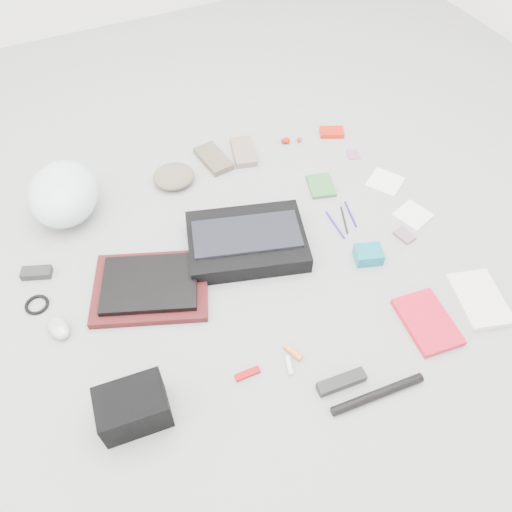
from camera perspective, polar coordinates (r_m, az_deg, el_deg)
name	(u,v)px	position (r m, az deg, el deg)	size (l,w,h in m)	color
ground_plane	(256,265)	(1.83, 0.00, -0.98)	(4.00, 4.00, 0.00)	gray
messenger_bag	(247,241)	(1.85, -1.06, 1.68)	(0.43, 0.31, 0.07)	black
bag_flap	(247,234)	(1.82, -1.08, 2.52)	(0.39, 0.18, 0.01)	black
laptop_sleeve	(151,287)	(1.79, -11.93, -3.53)	(0.40, 0.30, 0.03)	#451213
laptop	(150,283)	(1.77, -12.06, -3.07)	(0.33, 0.24, 0.02)	black
bike_helmet	(64,193)	(2.07, -21.13, 6.68)	(0.26, 0.33, 0.20)	#CEEFF0
beanie	(174,176)	(2.14, -9.39, 8.98)	(0.17, 0.16, 0.06)	#6E644F
mitten_left	(213,159)	(2.23, -4.88, 11.03)	(0.10, 0.19, 0.03)	brown
mitten_right	(244,152)	(2.25, -1.43, 11.83)	(0.09, 0.18, 0.03)	gray
power_brick	(37,273)	(1.95, -23.79, -1.76)	(0.10, 0.05, 0.03)	black
cable_coil	(37,305)	(1.88, -23.76, -5.11)	(0.08, 0.08, 0.01)	black
mouse	(59,327)	(1.78, -21.62, -7.60)	(0.06, 0.10, 0.04)	#ABABAB
camera_bag	(133,407)	(1.53, -13.85, -16.45)	(0.20, 0.14, 0.13)	black
multitool	(247,374)	(1.59, -0.99, -13.30)	(0.08, 0.02, 0.01)	#990308
toiletry_tube_white	(289,366)	(1.61, 3.83, -12.39)	(0.02, 0.02, 0.06)	silver
toiletry_tube_orange	(293,352)	(1.63, 4.24, -10.89)	(0.02, 0.02, 0.07)	orange
u_lock	(341,382)	(1.59, 9.73, -14.01)	(0.16, 0.04, 0.03)	black
bike_pump	(378,394)	(1.60, 13.73, -15.09)	(0.03, 0.03, 0.31)	black
book_red	(427,322)	(1.77, 18.99, -7.12)	(0.15, 0.23, 0.02)	red
book_white	(479,299)	(1.89, 24.15, -4.53)	(0.15, 0.23, 0.02)	beige
notepad	(321,186)	(2.12, 7.43, 7.97)	(0.10, 0.13, 0.02)	#326D33
pen_blue	(335,225)	(1.97, 9.04, 3.54)	(0.01, 0.01, 0.15)	navy
pen_black	(344,220)	(2.00, 10.05, 4.09)	(0.01, 0.01, 0.14)	black
pen_navy	(350,214)	(2.02, 10.75, 4.74)	(0.01, 0.01, 0.14)	navy
accordion_wallet	(368,255)	(1.87, 12.72, 0.16)	(0.10, 0.08, 0.05)	#11768F
card_deck	(404,236)	(1.99, 16.60, 2.25)	(0.05, 0.07, 0.01)	gray
napkin_top	(385,182)	(2.19, 14.55, 8.21)	(0.13, 0.13, 0.01)	white
napkin_bottom	(413,215)	(2.08, 17.50, 4.48)	(0.12, 0.12, 0.01)	white
lollipop_a	(284,141)	(2.32, 3.21, 12.99)	(0.03, 0.03, 0.03)	#9F0D18
lollipop_b	(287,141)	(2.32, 3.55, 13.03)	(0.03, 0.03, 0.03)	#9D1A01
lollipop_c	(299,139)	(2.33, 4.98, 13.13)	(0.02, 0.02, 0.02)	#AE321E
altoids_tin	(332,132)	(2.39, 8.65, 13.81)	(0.11, 0.07, 0.02)	red
stamp_sheet	(353,154)	(2.30, 11.05, 11.33)	(0.05, 0.06, 0.00)	#976481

